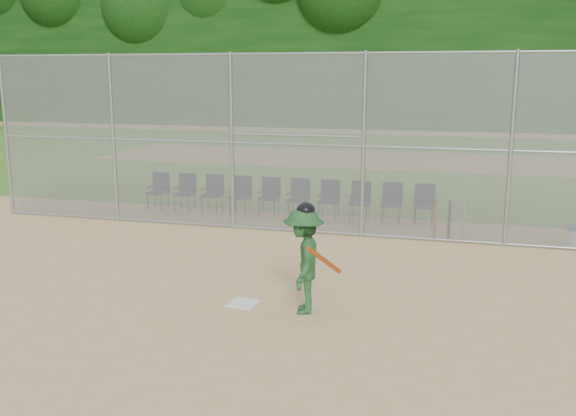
% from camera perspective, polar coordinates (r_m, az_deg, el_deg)
% --- Properties ---
extents(ground, '(100.00, 100.00, 0.00)m').
position_cam_1_polar(ground, '(9.83, -3.88, -9.21)').
color(ground, tan).
rests_on(ground, ground).
extents(grass_strip, '(100.00, 100.00, 0.00)m').
position_cam_1_polar(grass_strip, '(27.06, 8.67, 4.25)').
color(grass_strip, '#3B6F21').
rests_on(grass_strip, ground).
extents(dirt_patch_far, '(24.00, 24.00, 0.00)m').
position_cam_1_polar(dirt_patch_far, '(27.06, 8.67, 4.26)').
color(dirt_patch_far, tan).
rests_on(dirt_patch_far, ground).
extents(backstop_fence, '(16.09, 0.09, 4.00)m').
position_cam_1_polar(backstop_fence, '(14.06, 2.69, 5.90)').
color(backstop_fence, gray).
rests_on(backstop_fence, ground).
extents(treeline, '(81.00, 60.00, 11.00)m').
position_cam_1_polar(treeline, '(28.88, 9.50, 15.63)').
color(treeline, black).
rests_on(treeline, ground).
extents(home_plate, '(0.48, 0.48, 0.02)m').
position_cam_1_polar(home_plate, '(10.15, -4.00, -8.44)').
color(home_plate, silver).
rests_on(home_plate, ground).
extents(batter_at_plate, '(0.99, 1.30, 1.69)m').
position_cam_1_polar(batter_at_plate, '(9.57, 1.39, -4.61)').
color(batter_at_plate, '#1F4F24').
rests_on(batter_at_plate, ground).
extents(water_cooler, '(0.34, 0.34, 0.44)m').
position_cam_1_polar(water_cooler, '(14.46, 24.15, -2.42)').
color(water_cooler, white).
rests_on(water_cooler, ground).
extents(spare_bats, '(0.66, 0.27, 0.85)m').
position_cam_1_polar(spare_bats, '(14.33, 14.13, -1.02)').
color(spare_bats, '#D84C14').
rests_on(spare_bats, ground).
extents(chair_0, '(0.54, 0.52, 0.96)m').
position_cam_1_polar(chair_0, '(17.26, -11.50, 1.46)').
color(chair_0, '#0E1234').
rests_on(chair_0, ground).
extents(chair_1, '(0.54, 0.52, 0.96)m').
position_cam_1_polar(chair_1, '(16.94, -9.18, 1.34)').
color(chair_1, '#0E1234').
rests_on(chair_1, ground).
extents(chair_2, '(0.54, 0.52, 0.96)m').
position_cam_1_polar(chair_2, '(16.64, -6.77, 1.23)').
color(chair_2, '#0E1234').
rests_on(chair_2, ground).
extents(chair_3, '(0.54, 0.52, 0.96)m').
position_cam_1_polar(chair_3, '(16.37, -4.28, 1.10)').
color(chair_3, '#0E1234').
rests_on(chair_3, ground).
extents(chair_4, '(0.54, 0.52, 0.96)m').
position_cam_1_polar(chair_4, '(16.13, -1.71, 0.97)').
color(chair_4, '#0E1234').
rests_on(chair_4, ground).
extents(chair_5, '(0.54, 0.52, 0.96)m').
position_cam_1_polar(chair_5, '(15.93, 0.93, 0.83)').
color(chair_5, '#0E1234').
rests_on(chair_5, ground).
extents(chair_6, '(0.54, 0.52, 0.96)m').
position_cam_1_polar(chair_6, '(15.76, 3.63, 0.69)').
color(chair_6, '#0E1234').
rests_on(chair_6, ground).
extents(chair_7, '(0.54, 0.52, 0.96)m').
position_cam_1_polar(chair_7, '(15.63, 6.38, 0.55)').
color(chair_7, '#0E1234').
rests_on(chair_7, ground).
extents(chair_8, '(0.54, 0.52, 0.96)m').
position_cam_1_polar(chair_8, '(15.54, 9.17, 0.40)').
color(chair_8, '#0E1234').
rests_on(chair_8, ground).
extents(chair_9, '(0.54, 0.52, 0.96)m').
position_cam_1_polar(chair_9, '(15.48, 11.99, 0.24)').
color(chair_9, '#0E1234').
rests_on(chair_9, ground).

